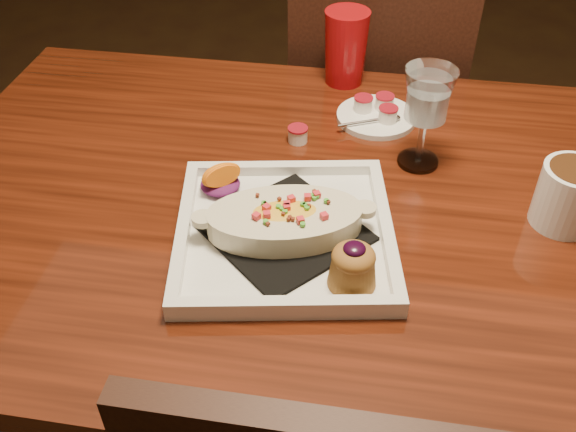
# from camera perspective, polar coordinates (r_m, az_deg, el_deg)

# --- Properties ---
(table) EXTENTS (1.50, 0.90, 0.75)m
(table) POSITION_cam_1_polar(r_m,az_deg,el_deg) (1.10, 6.11, -2.83)
(table) COLOR #5F1F0D
(table) RESTS_ON floor
(chair_far) EXTENTS (0.42, 0.42, 0.93)m
(chair_far) POSITION_cam_1_polar(r_m,az_deg,el_deg) (1.70, 7.47, 8.12)
(chair_far) COLOR black
(chair_far) RESTS_ON floor
(plate) EXTENTS (0.37, 0.37, 0.08)m
(plate) POSITION_cam_1_polar(r_m,az_deg,el_deg) (0.95, 0.07, -1.14)
(plate) COLOR white
(plate) RESTS_ON table
(coffee_mug) EXTENTS (0.13, 0.10, 0.10)m
(coffee_mug) POSITION_cam_1_polar(r_m,az_deg,el_deg) (1.06, 23.89, 1.76)
(coffee_mug) COLOR white
(coffee_mug) RESTS_ON table
(goblet) EXTENTS (0.09, 0.09, 0.18)m
(goblet) POSITION_cam_1_polar(r_m,az_deg,el_deg) (1.08, 12.28, 9.99)
(goblet) COLOR silver
(goblet) RESTS_ON table
(saucer) EXTENTS (0.15, 0.15, 0.10)m
(saucer) POSITION_cam_1_polar(r_m,az_deg,el_deg) (1.25, 7.84, 8.96)
(saucer) COLOR white
(saucer) RESTS_ON table
(creamer_loose) EXTENTS (0.04, 0.04, 0.03)m
(creamer_loose) POSITION_cam_1_polar(r_m,az_deg,el_deg) (1.17, 0.88, 7.27)
(creamer_loose) COLOR white
(creamer_loose) RESTS_ON table
(red_tumbler) EXTENTS (0.09, 0.09, 0.15)m
(red_tumbler) POSITION_cam_1_polar(r_m,az_deg,el_deg) (1.34, 5.15, 14.69)
(red_tumbler) COLOR #A10B10
(red_tumbler) RESTS_ON table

